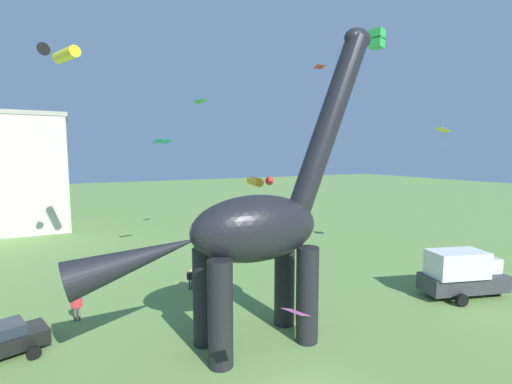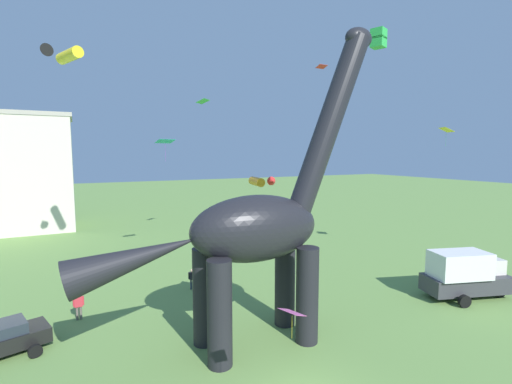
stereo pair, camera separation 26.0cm
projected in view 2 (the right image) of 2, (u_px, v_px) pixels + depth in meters
dinosaur_sculpture at (254, 228)px, 17.84m from camera, size 15.68×3.32×16.39m
parked_box_truck at (466, 273)px, 24.14m from camera, size 5.97×3.65×3.20m
person_strolling_adult at (78, 303)px, 20.93m from camera, size 0.60×0.26×1.60m
person_near_flyer at (192, 277)px, 25.65m from camera, size 0.56×0.24×1.48m
kite_mid_center at (446, 130)px, 30.58m from camera, size 1.28×1.45×1.59m
kite_mid_right at (292, 312)px, 11.30m from camera, size 0.75×0.89×0.97m
kite_near_low at (379, 38)px, 22.80m from camera, size 1.04×1.04×1.14m
kite_far_right at (64, 54)px, 26.01m from camera, size 2.99×3.06×0.87m
kite_trailing at (260, 182)px, 27.07m from camera, size 2.12×2.35×0.67m
kite_high_left at (165, 141)px, 30.24m from camera, size 1.67×1.36×1.85m
kite_drifting at (322, 67)px, 29.14m from camera, size 0.83×0.62×0.20m
kite_apex at (203, 101)px, 36.13m from camera, size 1.64×1.64×0.38m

